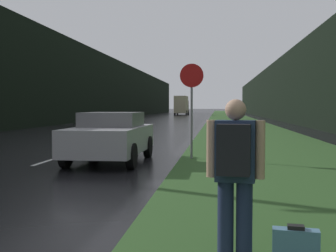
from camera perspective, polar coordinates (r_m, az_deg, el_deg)
grass_verge at (r=40.16m, az=9.38°, el=0.31°), size 6.00×240.00×0.02m
lane_stripe_c at (r=13.50m, az=-15.24°, el=-4.33°), size 0.12×3.00×0.01m
lane_stripe_d at (r=20.12m, az=-7.76°, el=-1.99°), size 0.12×3.00×0.01m
lane_stripe_e at (r=26.94m, az=-4.03°, el=-0.80°), size 0.12×3.00×0.01m
treeline_far_side at (r=52.31m, az=-9.86°, el=5.29°), size 2.00×140.00×8.14m
treeline_near_side at (r=50.73m, az=15.70°, el=4.74°), size 2.00×140.00×7.12m
stop_sign at (r=12.94m, az=3.22°, el=3.56°), size 0.73×0.07×2.93m
hitchhiker_with_backpack at (r=4.31m, az=9.05°, el=-6.00°), size 0.59×0.45×1.69m
suitcase at (r=4.56m, az=16.90°, el=-15.54°), size 0.47×0.21×0.44m
car_passing_near at (r=12.38m, az=-7.75°, el=-1.41°), size 1.97×4.13×1.45m
delivery_truck at (r=81.70m, az=1.86°, el=2.84°), size 2.44×8.38×3.62m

